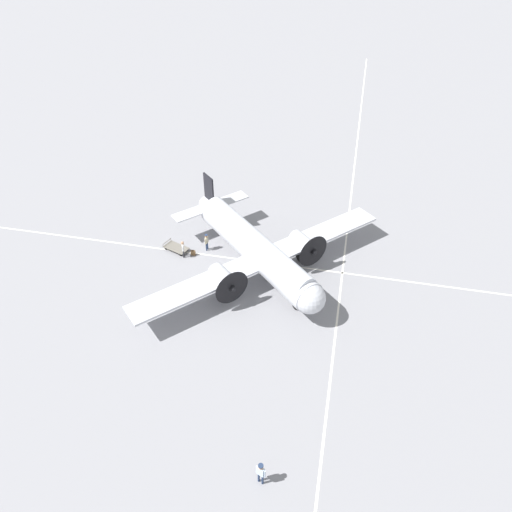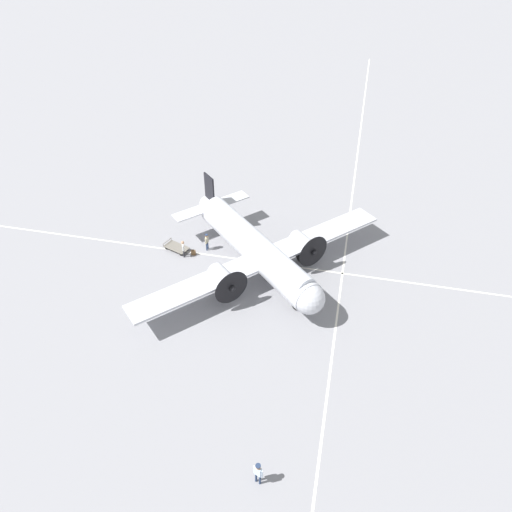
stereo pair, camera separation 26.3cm
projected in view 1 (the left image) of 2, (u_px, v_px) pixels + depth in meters
name	position (u px, v px, depth m)	size (l,w,h in m)	color
ground_plane	(256.00, 271.00, 42.90)	(300.00, 300.00, 0.00)	gray
apron_line_eastwest	(259.00, 262.00, 43.85)	(120.00, 0.16, 0.01)	silver
apron_line_northsouth	(341.00, 282.00, 41.74)	(0.16, 120.00, 0.01)	silver
airliner_main	(259.00, 251.00, 41.07)	(18.21, 18.49, 5.69)	silver
crew_foreground	(261.00, 472.00, 27.73)	(0.59, 0.40, 1.85)	navy
passenger_boarding	(207.00, 240.00, 44.54)	(0.33, 0.56, 1.68)	navy
ramp_agent	(183.00, 248.00, 43.77)	(0.30, 0.55, 1.67)	#2D2D33
suitcase_near_door	(193.00, 253.00, 44.43)	(0.40, 0.17, 0.55)	brown
baggage_cart	(176.00, 248.00, 44.99)	(2.47, 1.86, 0.56)	#6B665B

